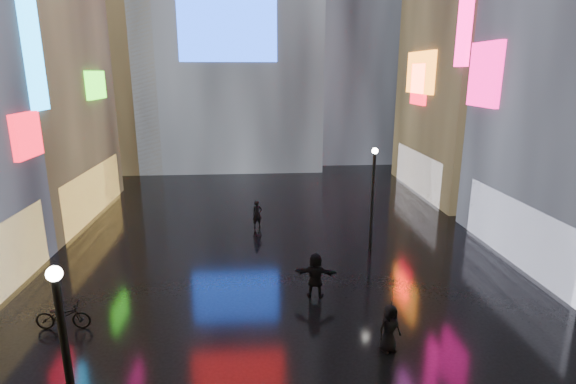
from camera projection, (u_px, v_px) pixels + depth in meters
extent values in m
plane|color=black|center=(276.00, 245.00, 23.37)|extent=(140.00, 140.00, 0.00)
cube|color=red|center=(27.00, 135.00, 19.37)|extent=(0.25, 2.24, 1.94)
cube|color=#1395F2|center=(28.00, 18.00, 19.71)|extent=(0.25, 1.40, 8.00)
cube|color=#FFC659|center=(93.00, 192.00, 27.93)|extent=(0.20, 10.00, 3.00)
cube|color=#35DA18|center=(96.00, 85.00, 28.04)|extent=(0.25, 3.00, 1.71)
cube|color=white|center=(517.00, 232.00, 20.91)|extent=(0.20, 9.00, 3.00)
cube|color=#F20C6F|center=(485.00, 75.00, 23.02)|extent=(0.25, 2.99, 3.26)
cube|color=white|center=(418.00, 172.00, 33.43)|extent=(0.20, 9.00, 3.00)
cube|color=orange|center=(420.00, 73.00, 31.86)|extent=(0.25, 4.92, 2.91)
cube|color=red|center=(419.00, 84.00, 32.18)|extent=(0.25, 2.63, 2.87)
cube|color=#194CFF|center=(228.00, 30.00, 36.30)|extent=(8.00, 0.20, 5.00)
cube|color=black|center=(107.00, 22.00, 40.14)|extent=(10.00, 10.00, 26.00)
sphere|color=white|center=(54.00, 274.00, 8.44)|extent=(0.30, 0.30, 0.30)
cylinder|color=black|center=(372.00, 202.00, 22.17)|extent=(0.16, 0.16, 5.00)
sphere|color=white|center=(375.00, 151.00, 21.51)|extent=(0.30, 0.30, 0.30)
imported|color=black|center=(389.00, 328.00, 14.34)|extent=(0.91, 0.74, 1.60)
imported|color=black|center=(315.00, 275.00, 17.79)|extent=(1.78, 0.86, 1.84)
imported|color=black|center=(257.00, 214.00, 25.77)|extent=(0.68, 0.56, 1.59)
imported|color=black|center=(392.00, 292.00, 14.01)|extent=(1.45, 1.45, 0.93)
imported|color=black|center=(63.00, 316.00, 15.64)|extent=(1.91, 0.71, 0.99)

